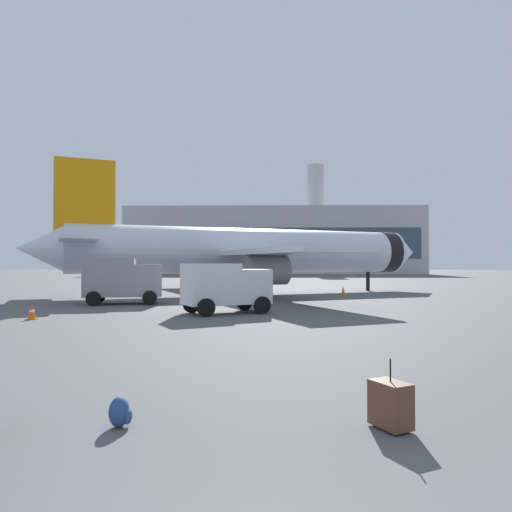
{
  "coord_description": "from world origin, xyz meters",
  "views": [
    {
      "loc": [
        0.02,
        -3.24,
        2.6
      ],
      "look_at": [
        -0.47,
        22.85,
        3.0
      ],
      "focal_mm": 33.8,
      "sensor_mm": 36.0,
      "label": 1
    }
  ],
  "objects_px": {
    "cargo_van": "(225,286)",
    "traveller_backpack": "(120,412)",
    "service_truck": "(122,279)",
    "safety_cone_near": "(343,291)",
    "safety_cone_mid": "(32,312)",
    "airplane_at_gate": "(249,251)",
    "rolling_suitcase": "(391,404)"
  },
  "relations": [
    {
      "from": "safety_cone_near",
      "to": "rolling_suitcase",
      "type": "height_order",
      "value": "rolling_suitcase"
    },
    {
      "from": "service_truck",
      "to": "safety_cone_mid",
      "type": "xyz_separation_m",
      "value": [
        -1.68,
        -8.49,
        -1.28
      ]
    },
    {
      "from": "safety_cone_near",
      "to": "safety_cone_mid",
      "type": "distance_m",
      "value": 23.59
    },
    {
      "from": "service_truck",
      "to": "cargo_van",
      "type": "distance_m",
      "value": 9.07
    },
    {
      "from": "safety_cone_near",
      "to": "traveller_backpack",
      "type": "relative_size",
      "value": 1.63
    },
    {
      "from": "safety_cone_mid",
      "to": "traveller_backpack",
      "type": "xyz_separation_m",
      "value": [
        8.52,
        -14.52,
        -0.09
      ]
    },
    {
      "from": "traveller_backpack",
      "to": "cargo_van",
      "type": "bearing_deg",
      "value": 89.22
    },
    {
      "from": "airplane_at_gate",
      "to": "cargo_van",
      "type": "distance_m",
      "value": 16.43
    },
    {
      "from": "safety_cone_near",
      "to": "cargo_van",
      "type": "bearing_deg",
      "value": -121.52
    },
    {
      "from": "cargo_van",
      "to": "traveller_backpack",
      "type": "bearing_deg",
      "value": -90.78
    },
    {
      "from": "cargo_van",
      "to": "traveller_backpack",
      "type": "height_order",
      "value": "cargo_van"
    },
    {
      "from": "safety_cone_near",
      "to": "traveller_backpack",
      "type": "xyz_separation_m",
      "value": [
        -8.52,
        -30.84,
        -0.15
      ]
    },
    {
      "from": "traveller_backpack",
      "to": "rolling_suitcase",
      "type": "bearing_deg",
      "value": -0.26
    },
    {
      "from": "safety_cone_near",
      "to": "safety_cone_mid",
      "type": "height_order",
      "value": "safety_cone_near"
    },
    {
      "from": "airplane_at_gate",
      "to": "safety_cone_mid",
      "type": "bearing_deg",
      "value": -116.24
    },
    {
      "from": "cargo_van",
      "to": "safety_cone_mid",
      "type": "bearing_deg",
      "value": -162.16
    },
    {
      "from": "airplane_at_gate",
      "to": "cargo_van",
      "type": "bearing_deg",
      "value": -92.29
    },
    {
      "from": "cargo_van",
      "to": "traveller_backpack",
      "type": "xyz_separation_m",
      "value": [
        -0.24,
        -17.34,
        -1.22
      ]
    },
    {
      "from": "service_truck",
      "to": "airplane_at_gate",
      "type": "bearing_deg",
      "value": 53.9
    },
    {
      "from": "rolling_suitcase",
      "to": "cargo_van",
      "type": "bearing_deg",
      "value": 103.07
    },
    {
      "from": "service_truck",
      "to": "safety_cone_near",
      "type": "xyz_separation_m",
      "value": [
        15.36,
        7.83,
        -1.22
      ]
    },
    {
      "from": "cargo_van",
      "to": "safety_cone_mid",
      "type": "height_order",
      "value": "cargo_van"
    },
    {
      "from": "airplane_at_gate",
      "to": "safety_cone_near",
      "type": "distance_m",
      "value": 8.75
    },
    {
      "from": "safety_cone_mid",
      "to": "cargo_van",
      "type": "bearing_deg",
      "value": 17.84
    },
    {
      "from": "safety_cone_mid",
      "to": "safety_cone_near",
      "type": "bearing_deg",
      "value": 43.77
    },
    {
      "from": "airplane_at_gate",
      "to": "rolling_suitcase",
      "type": "relative_size",
      "value": 30.96
    },
    {
      "from": "safety_cone_near",
      "to": "safety_cone_mid",
      "type": "bearing_deg",
      "value": -136.23
    },
    {
      "from": "cargo_van",
      "to": "traveller_backpack",
      "type": "relative_size",
      "value": 10.05
    },
    {
      "from": "cargo_van",
      "to": "safety_cone_near",
      "type": "bearing_deg",
      "value": 58.48
    },
    {
      "from": "service_truck",
      "to": "safety_cone_mid",
      "type": "bearing_deg",
      "value": -101.2
    },
    {
      "from": "safety_cone_near",
      "to": "rolling_suitcase",
      "type": "bearing_deg",
      "value": -97.85
    },
    {
      "from": "service_truck",
      "to": "safety_cone_mid",
      "type": "distance_m",
      "value": 8.75
    }
  ]
}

